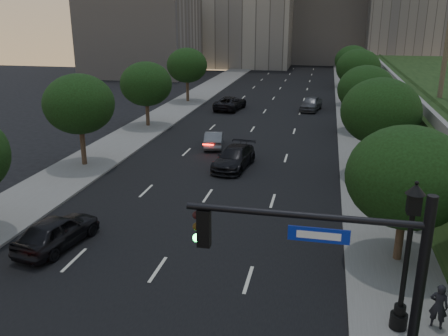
% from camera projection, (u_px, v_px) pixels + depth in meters
% --- Properties ---
extents(road_surface, '(16.00, 140.00, 0.02)m').
position_uv_depth(road_surface, '(249.00, 134.00, 43.91)').
color(road_surface, black).
rests_on(road_surface, ground).
extents(sidewalk_right, '(4.50, 140.00, 0.15)m').
position_uv_depth(sidewalk_right, '(364.00, 139.00, 41.85)').
color(sidewalk_right, slate).
rests_on(sidewalk_right, ground).
extents(sidewalk_left, '(4.50, 140.00, 0.15)m').
position_uv_depth(sidewalk_left, '(145.00, 128.00, 45.93)').
color(sidewalk_left, slate).
rests_on(sidewalk_left, ground).
extents(parapet_wall, '(0.35, 90.00, 0.70)m').
position_uv_depth(parapet_wall, '(412.00, 96.00, 38.02)').
color(parapet_wall, slate).
rests_on(parapet_wall, embankment).
extents(office_block_mid, '(22.00, 18.00, 26.00)m').
position_uv_depth(office_block_mid, '(328.00, 3.00, 105.62)').
color(office_block_mid, '#9D9790').
rests_on(office_block_mid, ground).
extents(office_block_filler, '(18.00, 16.00, 14.00)m').
position_uv_depth(office_block_filler, '(141.00, 35.00, 84.11)').
color(office_block_filler, '#9D9790').
rests_on(office_block_filler, ground).
extents(tree_right_a, '(5.20, 5.20, 6.24)m').
position_uv_depth(tree_right_a, '(407.00, 177.00, 20.17)').
color(tree_right_a, '#38281C').
rests_on(tree_right_a, ground).
extents(tree_right_b, '(5.20, 5.20, 6.74)m').
position_uv_depth(tree_right_b, '(381.00, 112.00, 31.17)').
color(tree_right_b, '#38281C').
rests_on(tree_right_b, ground).
extents(tree_right_c, '(5.20, 5.20, 6.24)m').
position_uv_depth(tree_right_c, '(366.00, 90.00, 43.40)').
color(tree_right_c, '#38281C').
rests_on(tree_right_c, ground).
extents(tree_right_d, '(5.20, 5.20, 6.74)m').
position_uv_depth(tree_right_d, '(358.00, 68.00, 56.27)').
color(tree_right_d, '#38281C').
rests_on(tree_right_d, ground).
extents(tree_right_e, '(5.20, 5.20, 6.24)m').
position_uv_depth(tree_right_e, '(353.00, 61.00, 70.36)').
color(tree_right_e, '#38281C').
rests_on(tree_right_e, ground).
extents(tree_left_b, '(5.00, 5.00, 6.71)m').
position_uv_depth(tree_left_b, '(79.00, 104.00, 33.39)').
color(tree_left_b, '#38281C').
rests_on(tree_left_b, ground).
extents(tree_left_c, '(5.00, 5.00, 6.34)m').
position_uv_depth(tree_left_c, '(146.00, 84.00, 45.59)').
color(tree_left_c, '#38281C').
rests_on(tree_left_c, ground).
extents(tree_left_d, '(5.00, 5.00, 6.71)m').
position_uv_depth(tree_left_d, '(187.00, 65.00, 58.49)').
color(tree_left_d, '#38281C').
rests_on(tree_left_d, ground).
extents(traffic_signal_mast, '(5.68, 0.56, 7.00)m').
position_uv_depth(traffic_signal_mast, '(365.00, 323.00, 11.22)').
color(traffic_signal_mast, black).
rests_on(traffic_signal_mast, ground).
extents(street_lamp, '(0.64, 0.64, 5.62)m').
position_uv_depth(street_lamp, '(406.00, 265.00, 15.88)').
color(street_lamp, black).
rests_on(street_lamp, ground).
extents(sedan_near_left, '(2.64, 4.93, 1.60)m').
position_uv_depth(sedan_near_left, '(57.00, 231.00, 22.51)').
color(sedan_near_left, black).
rests_on(sedan_near_left, ground).
extents(sedan_mid_left, '(2.11, 4.31, 1.36)m').
position_uv_depth(sedan_mid_left, '(214.00, 139.00, 39.56)').
color(sedan_mid_left, '#5B5E63').
rests_on(sedan_mid_left, ground).
extents(sedan_far_left, '(3.35, 5.90, 1.55)m').
position_uv_depth(sedan_far_left, '(230.00, 103.00, 54.98)').
color(sedan_far_left, black).
rests_on(sedan_far_left, ground).
extents(sedan_near_right, '(2.77, 5.48, 1.53)m').
position_uv_depth(sedan_near_right, '(234.00, 158.00, 34.13)').
color(sedan_near_right, black).
rests_on(sedan_near_right, ground).
extents(sedan_far_right, '(2.74, 5.11, 1.65)m').
position_uv_depth(sedan_far_right, '(311.00, 103.00, 54.46)').
color(sedan_far_right, '#4C4D52').
rests_on(sedan_far_right, ground).
extents(pedestrian_a, '(0.72, 0.60, 1.68)m').
position_uv_depth(pedestrian_a, '(439.00, 306.00, 16.42)').
color(pedestrian_a, black).
rests_on(pedestrian_a, sidewalk_right).
extents(pedestrian_b, '(0.85, 0.67, 1.69)m').
position_uv_depth(pedestrian_b, '(419.00, 215.00, 23.87)').
color(pedestrian_b, black).
rests_on(pedestrian_b, sidewalk_right).
extents(pedestrian_c, '(0.97, 0.75, 1.53)m').
position_uv_depth(pedestrian_c, '(376.00, 200.00, 26.01)').
color(pedestrian_c, black).
rests_on(pedestrian_c, sidewalk_right).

